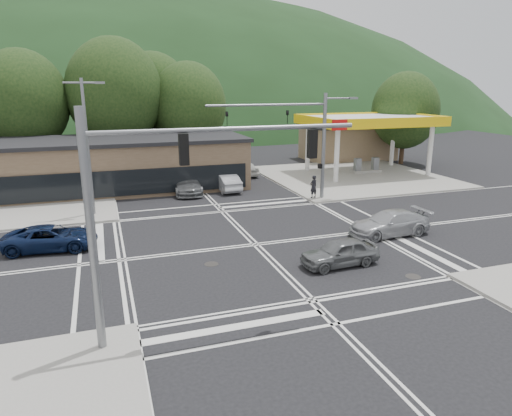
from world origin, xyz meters
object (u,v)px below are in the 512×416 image
object	(u,v)px
car_silver_east	(389,223)
car_queue_a	(226,182)
car_queue_b	(243,168)
pedestrian	(313,187)
car_blue_west	(51,238)
car_grey_center	(340,252)
car_northbound	(187,184)

from	to	relation	value
car_silver_east	car_queue_a	xyz separation A→B (m)	(-6.07, 14.42, 0.01)
car_queue_b	pedestrian	xyz separation A→B (m)	(2.27, -10.89, 0.30)
car_blue_west	car_grey_center	bearing A→B (deg)	-110.86
car_queue_b	car_northbound	world-z (taller)	car_northbound
car_grey_center	pedestrian	distance (m)	13.23
car_blue_west	car_grey_center	world-z (taller)	car_grey_center
car_silver_east	car_queue_b	bearing A→B (deg)	-173.71
pedestrian	car_blue_west	bearing A→B (deg)	0.17
car_queue_b	pedestrian	size ratio (longest dim) A/B	2.42
car_blue_west	car_queue_a	world-z (taller)	car_queue_a
car_queue_a	pedestrian	size ratio (longest dim) A/B	2.53
car_grey_center	car_queue_b	distance (m)	23.41
car_grey_center	car_queue_a	distance (m)	17.67
car_silver_east	car_queue_b	xyz separation A→B (m)	(-2.77, 20.07, 0.00)
car_northbound	car_silver_east	bearing A→B (deg)	-51.76
car_northbound	car_grey_center	bearing A→B (deg)	-70.89
car_queue_b	car_blue_west	bearing A→B (deg)	36.35
car_queue_a	car_queue_b	bearing A→B (deg)	-123.60
car_queue_a	car_queue_b	xyz separation A→B (m)	(3.30, 5.65, -0.01)
pedestrian	car_grey_center	bearing A→B (deg)	53.19
car_grey_center	car_northbound	distance (m)	18.31
car_blue_west	pedestrian	bearing A→B (deg)	-67.02
car_grey_center	car_queue_b	bearing A→B (deg)	171.27
car_grey_center	car_queue_a	bearing A→B (deg)	-179.84
car_queue_b	car_queue_a	bearing A→B (deg)	50.18
car_queue_a	car_northbound	size ratio (longest dim) A/B	0.83
pedestrian	car_queue_b	bearing A→B (deg)	-94.89
car_silver_east	car_queue_b	size ratio (longest dim) A/B	1.17
car_northbound	car_blue_west	bearing A→B (deg)	-124.88
car_queue_a	car_queue_b	distance (m)	6.55
car_silver_east	car_northbound	bearing A→B (deg)	-149.23
car_northbound	pedestrian	xyz separation A→B (m)	(8.74, -5.41, 0.25)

